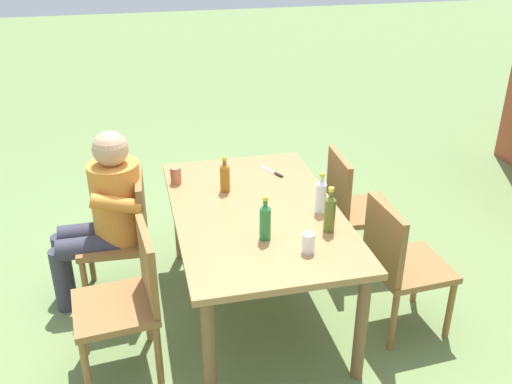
{
  "coord_description": "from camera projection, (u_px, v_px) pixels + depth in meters",
  "views": [
    {
      "loc": [
        2.97,
        -0.69,
        2.39
      ],
      "look_at": [
        0.0,
        0.0,
        0.86
      ],
      "focal_mm": 40.16,
      "sensor_mm": 36.0,
      "label": 1
    }
  ],
  "objects": [
    {
      "name": "person_in_white_shirt",
      "position": [
        105.0,
        210.0,
        3.64
      ],
      "size": [
        0.47,
        0.61,
        1.18
      ],
      "color": "orange",
      "rests_on": "ground_plane"
    },
    {
      "name": "dining_table",
      "position": [
        256.0,
        222.0,
        3.51
      ],
      "size": [
        1.62,
        0.99,
        0.74
      ],
      "color": "#A37547",
      "rests_on": "ground_plane"
    },
    {
      "name": "cup_terracotta",
      "position": [
        176.0,
        175.0,
        3.78
      ],
      "size": [
        0.07,
        0.07,
        0.11
      ],
      "primitive_type": "cylinder",
      "color": "#BC6B47",
      "rests_on": "dining_table"
    },
    {
      "name": "backpack_by_near_side",
      "position": [
        271.0,
        189.0,
        4.95
      ],
      "size": [
        0.31,
        0.22,
        0.41
      ],
      "color": "maroon",
      "rests_on": "ground_plane"
    },
    {
      "name": "chair_far_left",
      "position": [
        353.0,
        205.0,
        4.06
      ],
      "size": [
        0.46,
        0.46,
        0.87
      ],
      "color": "olive",
      "rests_on": "ground_plane"
    },
    {
      "name": "ground_plane",
      "position": [
        256.0,
        307.0,
        3.8
      ],
      "size": [
        24.0,
        24.0,
        0.0
      ],
      "primitive_type": "plane",
      "color": "#6B844C"
    },
    {
      "name": "bottle_amber",
      "position": [
        225.0,
        176.0,
        3.65
      ],
      "size": [
        0.06,
        0.06,
        0.24
      ],
      "color": "#996019",
      "rests_on": "dining_table"
    },
    {
      "name": "chair_near_left",
      "position": [
        125.0,
        231.0,
        3.74
      ],
      "size": [
        0.46,
        0.46,
        0.87
      ],
      "color": "olive",
      "rests_on": "ground_plane"
    },
    {
      "name": "chair_far_right",
      "position": [
        399.0,
        261.0,
        3.42
      ],
      "size": [
        0.47,
        0.47,
        0.87
      ],
      "color": "olive",
      "rests_on": "ground_plane"
    },
    {
      "name": "bottle_green",
      "position": [
        265.0,
        221.0,
        3.12
      ],
      "size": [
        0.06,
        0.06,
        0.26
      ],
      "color": "#287A38",
      "rests_on": "dining_table"
    },
    {
      "name": "backpack_by_far_side",
      "position": [
        235.0,
        197.0,
        4.79
      ],
      "size": [
        0.29,
        0.23,
        0.43
      ],
      "color": "#2D4784",
      "rests_on": "ground_plane"
    },
    {
      "name": "bottle_clear",
      "position": [
        321.0,
        195.0,
        3.4
      ],
      "size": [
        0.06,
        0.06,
        0.26
      ],
      "color": "white",
      "rests_on": "dining_table"
    },
    {
      "name": "cup_white",
      "position": [
        308.0,
        243.0,
        3.02
      ],
      "size": [
        0.07,
        0.07,
        0.11
      ],
      "primitive_type": "cylinder",
      "color": "white",
      "rests_on": "dining_table"
    },
    {
      "name": "table_knife",
      "position": [
        273.0,
        172.0,
        3.95
      ],
      "size": [
        0.22,
        0.13,
        0.01
      ],
      "color": "silver",
      "rests_on": "dining_table"
    },
    {
      "name": "chair_near_right",
      "position": [
        129.0,
        296.0,
        3.11
      ],
      "size": [
        0.48,
        0.48,
        0.87
      ],
      "color": "olive",
      "rests_on": "ground_plane"
    },
    {
      "name": "bottle_olive",
      "position": [
        330.0,
        212.0,
        3.2
      ],
      "size": [
        0.06,
        0.06,
        0.27
      ],
      "color": "#566623",
      "rests_on": "dining_table"
    }
  ]
}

